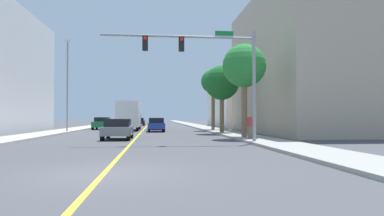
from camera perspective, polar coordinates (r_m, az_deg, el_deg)
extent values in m
plane|color=#47474C|center=(51.85, -7.69, -3.19)|extent=(192.00, 192.00, 0.00)
cube|color=#B2ADA3|center=(52.72, -16.72, -3.03)|extent=(2.79, 168.00, 0.15)
cube|color=#9E9B93|center=(52.27, 1.41, -3.11)|extent=(2.79, 168.00, 0.15)
cube|color=yellow|center=(51.85, -7.69, -3.19)|extent=(0.16, 144.00, 0.01)
cube|color=tan|center=(36.57, 21.26, 6.57)|extent=(14.40, 19.61, 13.25)
cube|color=silver|center=(56.11, 10.77, 0.34)|extent=(13.60, 17.07, 6.64)
cylinder|color=gray|center=(20.82, 10.24, 3.64)|extent=(0.20, 0.20, 6.55)
cylinder|color=gray|center=(20.49, -2.19, 11.74)|extent=(8.98, 0.14, 0.14)
cube|color=black|center=(20.40, -1.77, 10.51)|extent=(0.32, 0.24, 0.84)
sphere|color=red|center=(20.32, -1.74, 11.28)|extent=(0.20, 0.20, 0.20)
cube|color=black|center=(20.35, -7.76, 10.55)|extent=(0.32, 0.24, 0.84)
sphere|color=red|center=(20.27, -7.77, 11.32)|extent=(0.20, 0.20, 0.20)
cube|color=#147233|center=(20.90, 5.37, 12.19)|extent=(1.10, 0.04, 0.28)
cylinder|color=gray|center=(36.79, -19.95, 3.35)|extent=(0.16, 0.16, 8.92)
cube|color=beige|center=(37.45, -19.88, 10.40)|extent=(0.56, 0.28, 0.20)
cylinder|color=brown|center=(24.89, 8.66, 1.13)|extent=(0.42, 0.42, 5.10)
sphere|color=#287F33|center=(25.14, 8.64, 6.95)|extent=(3.11, 3.11, 3.11)
cone|color=#287F33|center=(25.25, 10.75, 6.46)|extent=(0.57, 1.32, 1.47)
cone|color=#287F33|center=(26.00, 9.22, 6.23)|extent=(1.44, 1.13, 1.31)
cone|color=#287F33|center=(25.87, 7.43, 6.26)|extent=(1.55, 0.90, 1.73)
cone|color=#287F33|center=(24.88, 6.55, 6.57)|extent=(0.46, 1.48, 1.61)
cone|color=#287F33|center=(24.24, 7.88, 6.78)|extent=(1.28, 1.05, 1.45)
cone|color=#287F33|center=(24.61, 10.45, 6.67)|extent=(1.39, 1.35, 1.48)
cylinder|color=brown|center=(31.93, 4.95, 0.09)|extent=(0.40, 0.40, 4.59)
sphere|color=#195B23|center=(32.07, 4.94, 4.19)|extent=(3.20, 3.20, 3.20)
cone|color=#195B23|center=(32.15, 6.65, 3.83)|extent=(0.58, 1.66, 1.41)
cone|color=#195B23|center=(32.99, 5.27, 3.69)|extent=(1.78, 1.12, 1.42)
cone|color=#195B23|center=(32.87, 4.07, 3.70)|extent=(1.36, 0.81, 1.56)
cone|color=#195B23|center=(31.73, 3.32, 3.89)|extent=(0.63, 1.48, 1.47)
cone|color=#195B23|center=(31.11, 4.65, 4.00)|extent=(1.75, 1.06, 1.31)
cone|color=#195B23|center=(31.33, 6.08, 3.96)|extent=(1.30, 0.95, 1.46)
cylinder|color=brown|center=(39.17, 3.51, 0.44)|extent=(0.39, 0.39, 5.46)
sphere|color=#1E6B28|center=(39.36, 3.50, 4.42)|extent=(2.74, 2.74, 2.74)
cone|color=#1E6B28|center=(39.39, 4.70, 4.12)|extent=(0.55, 1.29, 1.50)
cone|color=#1E6B28|center=(40.12, 3.17, 4.02)|extent=(1.29, 0.55, 1.62)
cone|color=#1E6B28|center=(39.24, 2.31, 4.14)|extent=(0.49, 1.63, 1.17)
cone|color=#1E6B28|center=(38.53, 3.66, 4.25)|extent=(1.59, 0.51, 1.12)
cube|color=slate|center=(24.57, -12.17, -3.69)|extent=(1.92, 3.86, 0.58)
cube|color=black|center=(24.45, -12.19, -2.40)|extent=(1.68, 1.83, 0.53)
cylinder|color=black|center=(26.05, -13.70, -4.19)|extent=(0.22, 0.64, 0.64)
cylinder|color=black|center=(25.87, -9.96, -4.23)|extent=(0.22, 0.64, 0.64)
cylinder|color=black|center=(23.34, -14.63, -4.51)|extent=(0.22, 0.64, 0.64)
cylinder|color=black|center=(23.14, -10.46, -4.56)|extent=(0.22, 0.64, 0.64)
cube|color=#196638|center=(44.14, -14.67, -2.61)|extent=(1.98, 4.15, 0.67)
cube|color=black|center=(44.42, -14.61, -1.83)|extent=(1.73, 2.05, 0.53)
cylinder|color=black|center=(42.53, -13.79, -3.11)|extent=(0.23, 0.64, 0.64)
cylinder|color=black|center=(42.78, -16.12, -3.09)|extent=(0.23, 0.64, 0.64)
cylinder|color=black|center=(45.54, -13.31, -3.01)|extent=(0.23, 0.64, 0.64)
cylinder|color=black|center=(45.77, -15.49, -2.98)|extent=(0.23, 0.64, 0.64)
cube|color=red|center=(42.77, -6.02, -2.76)|extent=(1.90, 4.21, 0.57)
cube|color=black|center=(42.52, -6.02, -2.06)|extent=(1.63, 2.19, 0.49)
cylinder|color=black|center=(44.34, -6.98, -3.08)|extent=(0.24, 0.65, 0.64)
cylinder|color=black|center=(44.29, -4.94, -3.08)|extent=(0.24, 0.65, 0.64)
cylinder|color=black|center=(41.28, -7.17, -3.20)|extent=(0.24, 0.65, 0.64)
cylinder|color=black|center=(41.23, -4.98, -3.20)|extent=(0.24, 0.65, 0.64)
cube|color=black|center=(62.04, -8.65, -2.34)|extent=(1.84, 4.49, 0.57)
cube|color=black|center=(61.99, -8.66, -1.85)|extent=(1.57, 2.34, 0.49)
cylinder|color=black|center=(63.77, -9.22, -2.57)|extent=(0.24, 0.65, 0.64)
cylinder|color=black|center=(63.66, -7.87, -2.58)|extent=(0.24, 0.65, 0.64)
cylinder|color=black|center=(60.44, -9.48, -2.63)|extent=(0.24, 0.65, 0.64)
cylinder|color=black|center=(60.33, -8.06, -2.64)|extent=(0.24, 0.65, 0.64)
cube|color=#1E389E|center=(36.71, -5.93, -2.94)|extent=(1.77, 4.12, 0.61)
cube|color=black|center=(36.39, -5.92, -2.05)|extent=(1.54, 1.82, 0.54)
cylinder|color=black|center=(38.22, -7.11, -3.34)|extent=(0.23, 0.64, 0.64)
cylinder|color=black|center=(38.24, -4.83, -3.34)|extent=(0.23, 0.64, 0.64)
cylinder|color=black|center=(35.22, -7.13, -3.50)|extent=(0.23, 0.64, 0.64)
cylinder|color=black|center=(35.25, -4.65, -3.50)|extent=(0.23, 0.64, 0.64)
cube|color=#194799|center=(43.22, -10.07, -1.87)|extent=(2.40, 2.11, 1.60)
cube|color=silver|center=(39.48, -10.44, -1.02)|extent=(2.40, 5.41, 2.83)
cylinder|color=black|center=(43.32, -11.47, -2.92)|extent=(0.28, 0.90, 0.90)
cylinder|color=black|center=(43.18, -8.69, -2.94)|extent=(0.28, 0.90, 0.90)
cylinder|color=black|center=(38.24, -12.18, -3.12)|extent=(0.28, 0.90, 0.90)
cylinder|color=black|center=(38.08, -9.03, -3.14)|extent=(0.28, 0.90, 0.90)
cylinder|color=#726651|center=(23.09, 9.62, -4.02)|extent=(0.32, 0.32, 0.78)
cylinder|color=#B23338|center=(23.07, 9.61, -2.28)|extent=(0.38, 0.38, 0.62)
sphere|color=tan|center=(23.07, 9.61, -1.24)|extent=(0.21, 0.21, 0.21)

